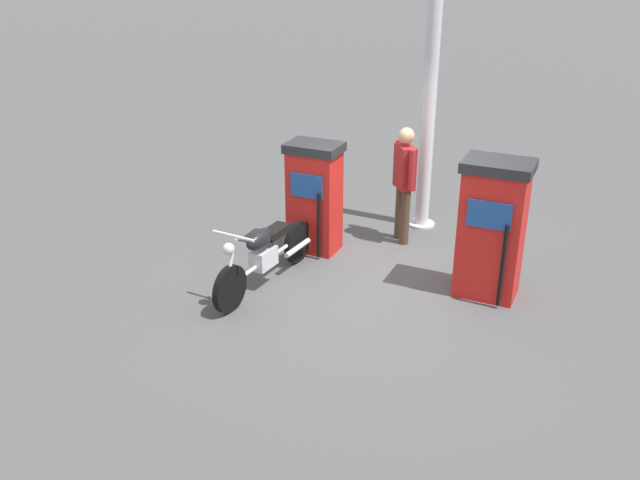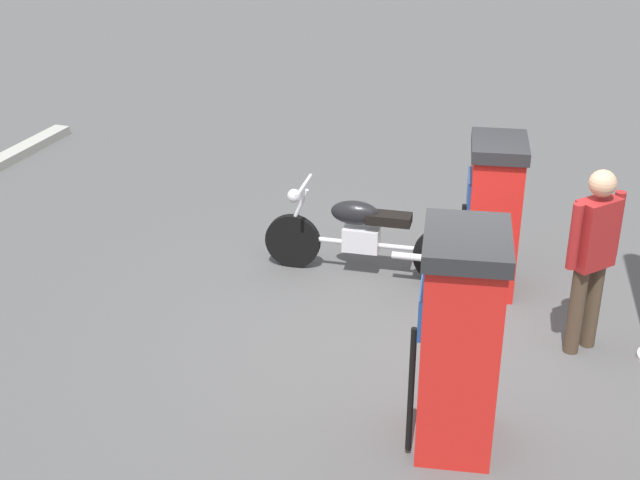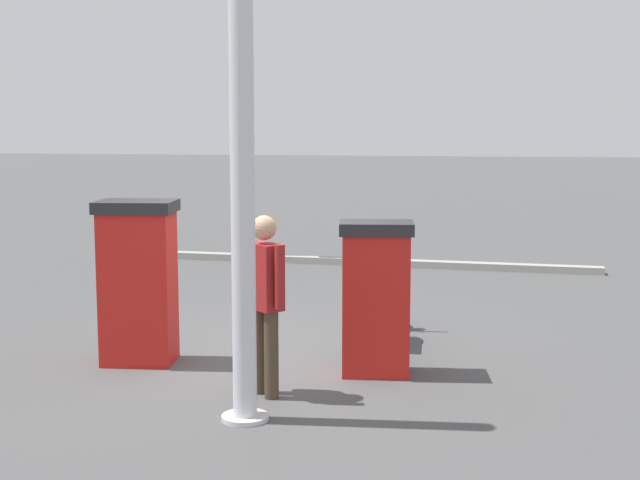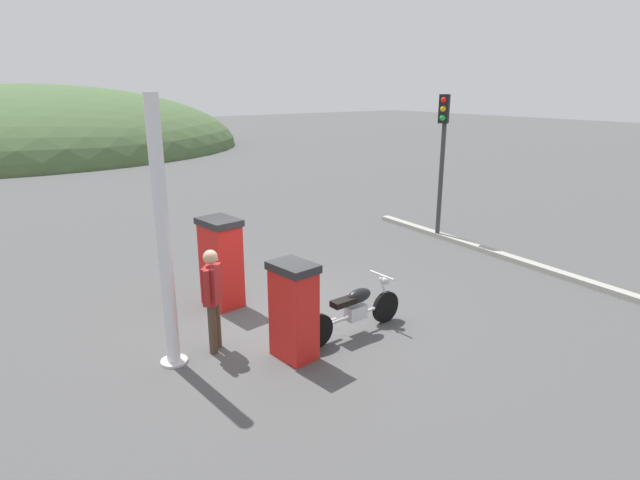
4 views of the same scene
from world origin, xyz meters
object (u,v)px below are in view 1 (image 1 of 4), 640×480
Objects in this scene: canopy_support_pole at (429,100)px; fuel_pump_near at (314,197)px; motorcycle_near_pump at (264,254)px; attendant_person at (404,178)px; fuel_pump_far at (492,229)px.

fuel_pump_near is at bearing -30.29° from canopy_support_pole.
motorcycle_near_pump is 3.29m from canopy_support_pole.
canopy_support_pole is (-2.82, 0.86, 1.46)m from motorcycle_near_pump.
fuel_pump_near is 0.92× the size of attendant_person.
motorcycle_near_pump is 0.53× the size of canopy_support_pole.
fuel_pump_far is at bearing 117.40° from motorcycle_near_pump.
attendant_person is at bearing -0.93° from canopy_support_pole.
fuel_pump_near is at bearing -45.52° from attendant_person.
fuel_pump_near is 1.29m from motorcycle_near_pump.
canopy_support_pole reaches higher than fuel_pump_near.
attendant_person is (-2.14, 0.85, 0.51)m from motorcycle_near_pump.
motorcycle_near_pump is (1.25, 0.06, -0.34)m from fuel_pump_near.
canopy_support_pole reaches higher than motorcycle_near_pump.
fuel_pump_far reaches higher than motorcycle_near_pump.
fuel_pump_far is 1.02× the size of attendant_person.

